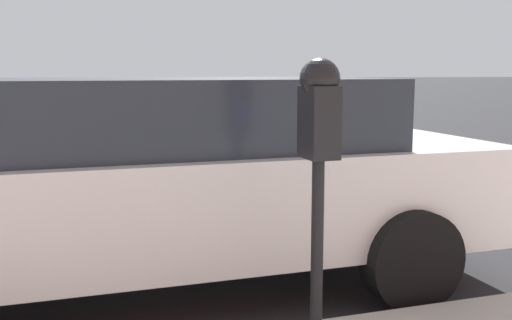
% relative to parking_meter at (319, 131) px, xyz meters
% --- Properties ---
extents(ground_plane, '(220.00, 220.00, 0.00)m').
position_rel_parking_meter_xyz_m(ground_plane, '(2.51, 0.52, -1.21)').
color(ground_plane, '#2B2B2D').
extents(parking_meter, '(0.21, 0.19, 1.42)m').
position_rel_parking_meter_xyz_m(parking_meter, '(0.00, 0.00, 0.00)').
color(parking_meter, black).
rests_on(parking_meter, sidewalk).
extents(car_white, '(2.07, 4.65, 1.44)m').
position_rel_parking_meter_xyz_m(car_white, '(1.47, 0.50, -0.44)').
color(car_white, silver).
rests_on(car_white, ground_plane).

